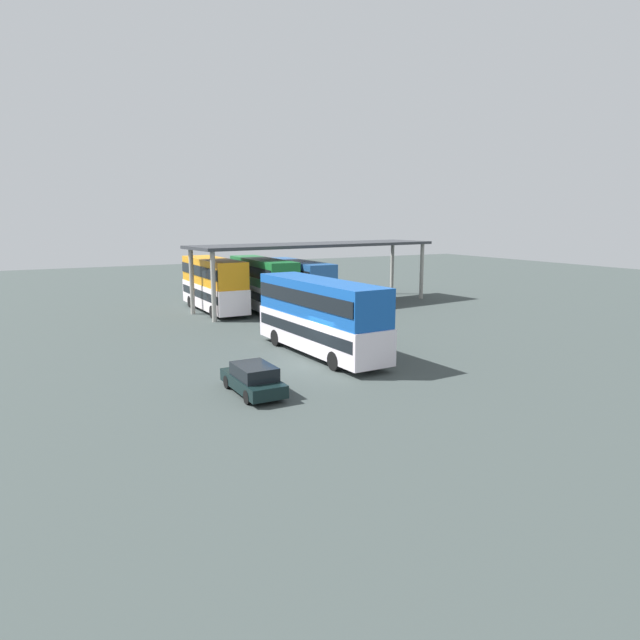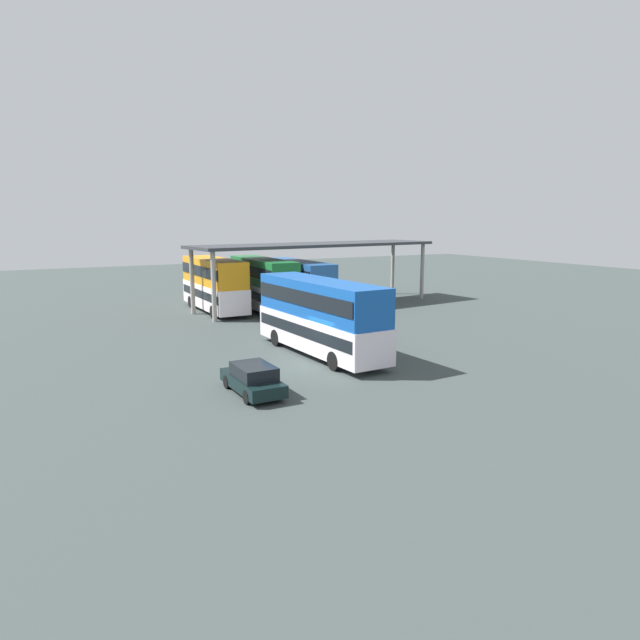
{
  "view_description": "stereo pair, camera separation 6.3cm",
  "coord_description": "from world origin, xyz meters",
  "px_view_note": "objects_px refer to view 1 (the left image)",
  "views": [
    {
      "loc": [
        -13.23,
        -24.92,
        7.64
      ],
      "look_at": [
        1.43,
        2.16,
        2.0
      ],
      "focal_mm": 31.14,
      "sensor_mm": 36.0,
      "label": 1
    },
    {
      "loc": [
        -13.17,
        -24.95,
        7.64
      ],
      "look_at": [
        1.43,
        2.16,
        2.0
      ],
      "focal_mm": 31.14,
      "sensor_mm": 36.0,
      "label": 2
    }
  ],
  "objects_px": {
    "double_decker_main": "(320,314)",
    "double_decker_near_canopy": "(214,283)",
    "parked_hatchback": "(253,379)",
    "double_decker_mid_row": "(263,283)",
    "double_decker_far_right": "(297,282)"
  },
  "relations": [
    {
      "from": "double_decker_main",
      "to": "double_decker_mid_row",
      "type": "bearing_deg",
      "value": -13.6
    },
    {
      "from": "double_decker_near_canopy",
      "to": "double_decker_mid_row",
      "type": "height_order",
      "value": "double_decker_near_canopy"
    },
    {
      "from": "parked_hatchback",
      "to": "double_decker_main",
      "type": "bearing_deg",
      "value": -50.95
    },
    {
      "from": "double_decker_main",
      "to": "parked_hatchback",
      "type": "distance_m",
      "value": 7.98
    },
    {
      "from": "double_decker_near_canopy",
      "to": "double_decker_mid_row",
      "type": "distance_m",
      "value": 4.06
    },
    {
      "from": "double_decker_main",
      "to": "double_decker_near_canopy",
      "type": "relative_size",
      "value": 1.06
    },
    {
      "from": "double_decker_main",
      "to": "parked_hatchback",
      "type": "xyz_separation_m",
      "value": [
        -6.03,
        -4.96,
        -1.66
      ]
    },
    {
      "from": "double_decker_near_canopy",
      "to": "parked_hatchback",
      "type": "bearing_deg",
      "value": 166.14
    },
    {
      "from": "double_decker_main",
      "to": "double_decker_near_canopy",
      "type": "xyz_separation_m",
      "value": [
        -0.63,
        17.38,
        0.06
      ]
    },
    {
      "from": "double_decker_main",
      "to": "double_decker_near_canopy",
      "type": "bearing_deg",
      "value": -0.72
    },
    {
      "from": "double_decker_far_right",
      "to": "parked_hatchback",
      "type": "bearing_deg",
      "value": 149.9
    },
    {
      "from": "double_decker_near_canopy",
      "to": "double_decker_mid_row",
      "type": "relative_size",
      "value": 0.97
    },
    {
      "from": "double_decker_near_canopy",
      "to": "double_decker_far_right",
      "type": "relative_size",
      "value": 0.99
    },
    {
      "from": "double_decker_near_canopy",
      "to": "double_decker_far_right",
      "type": "distance_m",
      "value": 7.1
    },
    {
      "from": "double_decker_main",
      "to": "double_decker_mid_row",
      "type": "relative_size",
      "value": 1.03
    }
  ]
}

